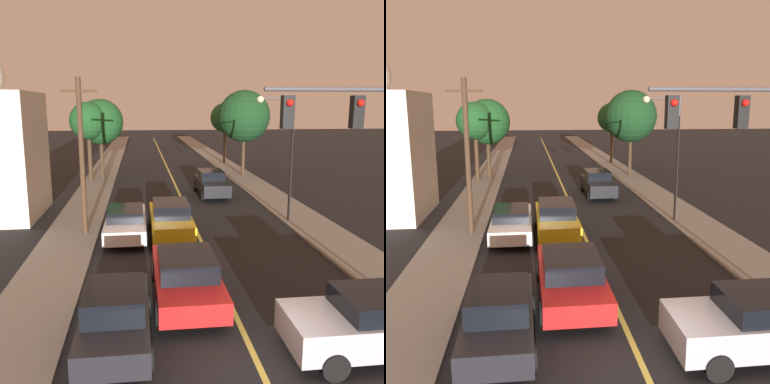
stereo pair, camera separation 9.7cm
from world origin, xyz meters
The scene contains 17 objects.
ground_plane centered at (0.00, 0.00, 0.00)m, with size 200.00×200.00×0.00m, color black.
road_surface centered at (0.00, 36.00, 0.01)m, with size 9.44×80.00×0.01m.
sidewalk_left centered at (-5.97, 36.00, 0.06)m, with size 2.50×80.00×0.12m.
sidewalk_right centered at (5.97, 36.00, 0.06)m, with size 2.50×80.00×0.12m.
car_near_lane_front centered at (-1.32, 4.25, 0.82)m, with size 2.08×5.07×1.56m.
car_near_lane_second centered at (-1.32, 10.90, 0.87)m, with size 1.95×5.13×1.73m.
car_outer_lane_front centered at (-3.40, 1.99, 0.78)m, with size 1.85×4.41×1.56m.
car_outer_lane_second centered at (-3.40, 11.29, 0.73)m, with size 1.95×5.19×1.40m.
car_far_oncoming centered at (2.12, 20.04, 0.87)m, with size 1.91×5.16×1.71m.
car_crossing_right centered at (2.87, 0.71, 0.82)m, with size 4.18×2.08×1.60m.
traffic_signal_mast centered at (3.73, 3.08, 4.82)m, with size 4.53×0.42×6.62m.
streetlamp_right centered at (4.57, 12.81, 4.32)m, with size 1.97×0.36×6.43m.
utility_pole_left centered at (-5.32, 11.62, 3.87)m, with size 1.60×0.24×7.18m.
tree_left_near centered at (-5.81, 27.71, 4.73)m, with size 3.72×3.72×6.49m.
tree_left_far centered at (-6.66, 26.62, 4.83)m, with size 2.99×2.99×6.25m.
tree_right_near centered at (6.20, 27.66, 5.15)m, with size 4.40×4.40×7.24m.
tree_right_far centered at (6.17, 35.81, 4.80)m, with size 3.02×3.02×6.21m.
Camera 2 is at (-2.58, -8.35, 6.06)m, focal length 40.00 mm.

